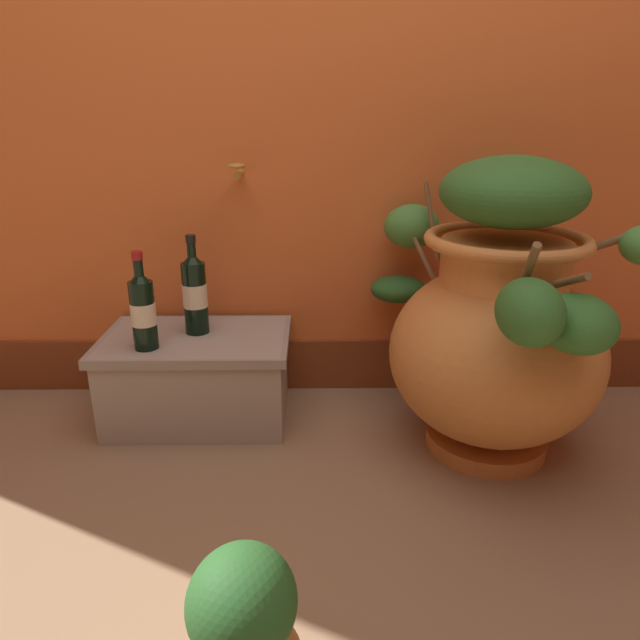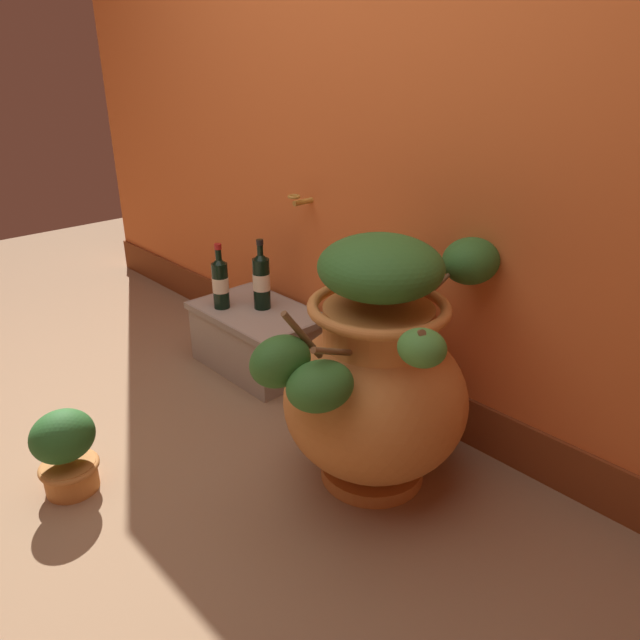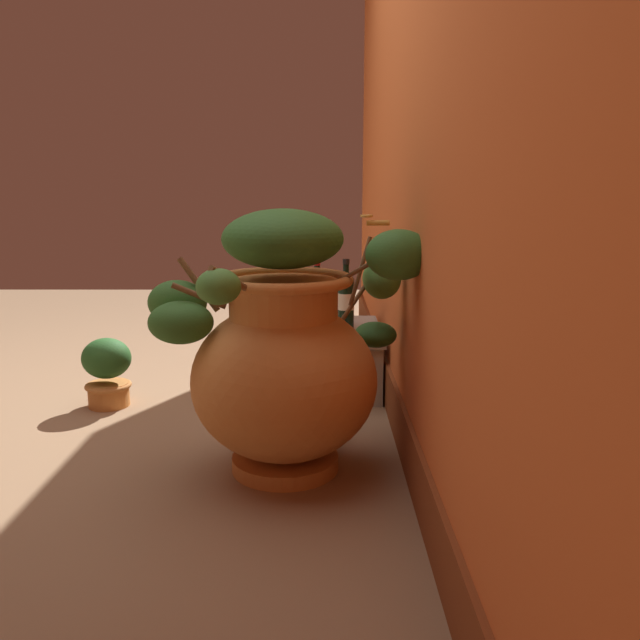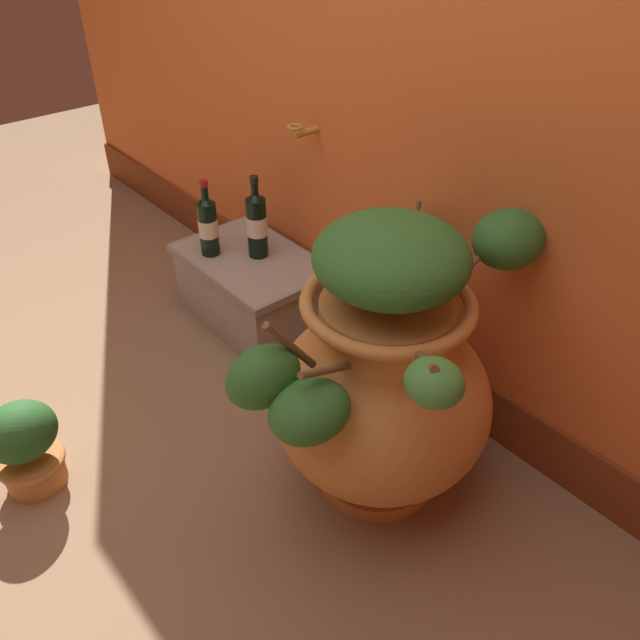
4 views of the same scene
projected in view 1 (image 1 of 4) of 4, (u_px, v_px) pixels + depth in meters
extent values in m
plane|color=#896B4C|center=(331.00, 632.00, 1.16)|extent=(7.00, 7.00, 0.00)
cube|color=#D6662D|center=(323.00, 7.00, 1.84)|extent=(4.40, 0.20, 2.60)
cube|color=brown|center=(323.00, 364.00, 2.15)|extent=(4.40, 0.02, 0.19)
cylinder|color=#B28433|center=(239.00, 174.00, 1.87)|extent=(0.02, 0.10, 0.02)
torus|color=#B28433|center=(237.00, 166.00, 1.81)|extent=(0.06, 0.06, 0.01)
cylinder|color=#CC7F3D|center=(485.00, 439.00, 1.79)|extent=(0.36, 0.36, 0.05)
ellipsoid|color=#CC7F3D|center=(494.00, 354.00, 1.70)|extent=(0.62, 0.62, 0.53)
cylinder|color=#CC7F3D|center=(504.00, 268.00, 1.61)|extent=(0.35, 0.35, 0.15)
torus|color=#CC7F3D|center=(507.00, 240.00, 1.58)|extent=(0.45, 0.45, 0.04)
cylinder|color=brown|center=(422.00, 255.00, 1.84)|extent=(0.11, 0.15, 0.21)
ellipsoid|color=#235623|center=(398.00, 289.00, 1.96)|extent=(0.19, 0.16, 0.09)
cylinder|color=brown|center=(502.00, 202.00, 1.82)|extent=(0.04, 0.20, 0.13)
ellipsoid|color=#2D6628|center=(501.00, 191.00, 1.89)|extent=(0.18, 0.21, 0.16)
cylinder|color=brown|center=(432.00, 221.00, 1.82)|extent=(0.06, 0.08, 0.24)
ellipsoid|color=#428438|center=(412.00, 226.00, 1.90)|extent=(0.18, 0.14, 0.15)
cylinder|color=brown|center=(526.00, 276.00, 1.32)|extent=(0.04, 0.14, 0.19)
ellipsoid|color=#2D6628|center=(530.00, 312.00, 1.27)|extent=(0.14, 0.20, 0.15)
cylinder|color=brown|center=(566.00, 282.00, 1.35)|extent=(0.04, 0.17, 0.09)
ellipsoid|color=#2D6628|center=(577.00, 323.00, 1.32)|extent=(0.17, 0.21, 0.14)
cylinder|color=brown|center=(620.00, 239.00, 1.45)|extent=(0.16, 0.12, 0.11)
ellipsoid|color=#2D6628|center=(513.00, 192.00, 1.54)|extent=(0.39, 0.39, 0.19)
cube|color=#9E9384|center=(199.00, 377.00, 1.93)|extent=(0.58, 0.38, 0.29)
cube|color=gray|center=(196.00, 340.00, 1.89)|extent=(0.61, 0.40, 0.03)
cylinder|color=black|center=(195.00, 298.00, 1.88)|extent=(0.08, 0.08, 0.24)
cone|color=black|center=(192.00, 259.00, 1.83)|extent=(0.08, 0.08, 0.04)
cylinder|color=black|center=(191.00, 249.00, 1.82)|extent=(0.03, 0.03, 0.09)
cylinder|color=black|center=(191.00, 239.00, 1.81)|extent=(0.03, 0.03, 0.02)
cylinder|color=beige|center=(195.00, 295.00, 1.87)|extent=(0.08, 0.08, 0.08)
cylinder|color=black|center=(144.00, 316.00, 1.75)|extent=(0.07, 0.07, 0.21)
cone|color=black|center=(139.00, 278.00, 1.71)|extent=(0.07, 0.07, 0.04)
cylinder|color=black|center=(138.00, 267.00, 1.70)|extent=(0.03, 0.03, 0.09)
cylinder|color=maroon|center=(137.00, 255.00, 1.69)|extent=(0.03, 0.03, 0.02)
cylinder|color=beige|center=(143.00, 314.00, 1.75)|extent=(0.08, 0.08, 0.07)
ellipsoid|color=#235623|center=(242.00, 601.00, 0.96)|extent=(0.19, 0.21, 0.18)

